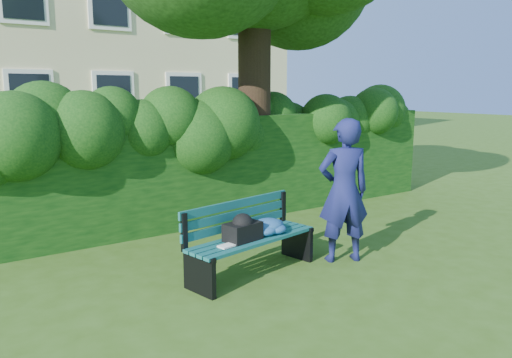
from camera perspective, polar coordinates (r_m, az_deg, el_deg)
ground at (r=7.07m, az=2.81°, el=-8.32°), size 80.00×80.00×0.00m
hedge at (r=8.65m, az=-6.08°, el=1.21°), size 10.00×1.00×1.80m
park_bench at (r=6.15m, az=-0.41°, el=-6.29°), size 1.84×0.87×0.89m
man_reading at (r=6.58m, az=9.99°, el=-1.33°), size 0.81×0.69×1.89m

